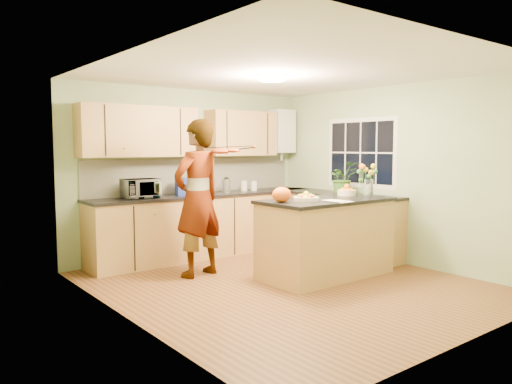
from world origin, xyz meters
TOP-DOWN VIEW (x-y plane):
  - floor at (0.00, 0.00)m, footprint 4.50×4.50m
  - ceiling at (0.00, 0.00)m, footprint 4.00×4.50m
  - wall_back at (0.00, 2.25)m, footprint 4.00×0.02m
  - wall_front at (0.00, -2.25)m, footprint 4.00×0.02m
  - wall_left at (-2.00, 0.00)m, footprint 0.02×4.50m
  - wall_right at (2.00, 0.00)m, footprint 0.02×4.50m
  - back_counter at (0.10, 1.95)m, footprint 3.64×0.62m
  - right_counter at (1.70, 0.85)m, footprint 0.62×2.24m
  - splashback at (0.10, 2.23)m, footprint 3.60×0.02m
  - upper_cabinets at (-0.18, 2.08)m, footprint 3.20×0.34m
  - boiler at (1.70, 2.09)m, footprint 0.40×0.30m
  - window_right at (1.99, 0.60)m, footprint 0.01×1.30m
  - light_switch at (-1.99, -0.60)m, footprint 0.02×0.09m
  - ceiling_lamp at (0.00, 0.30)m, footprint 0.30×0.30m
  - peninsula_island at (0.65, 0.01)m, footprint 1.72×0.88m
  - fruit_dish at (0.30, 0.01)m, footprint 0.31×0.31m
  - orange_bowl at (1.20, 0.16)m, footprint 0.25×0.25m
  - flower_vase at (1.25, -0.17)m, footprint 0.28×0.28m
  - orange_bag at (-0.05, 0.06)m, footprint 0.26×0.23m
  - papers at (0.55, -0.29)m, footprint 0.22×0.30m
  - violinist at (-0.62, 1.01)m, footprint 0.80×0.61m
  - violin at (-0.42, 0.79)m, footprint 0.61×0.53m
  - microwave at (-0.97, 1.93)m, footprint 0.48×0.33m
  - blue_box at (-0.25, 1.92)m, footprint 0.37×0.31m
  - kettle at (0.45, 1.94)m, footprint 0.15×0.15m
  - jar_cream at (0.82, 1.98)m, footprint 0.11×0.11m
  - jar_white at (0.98, 1.93)m, footprint 0.11×0.11m
  - potted_plant at (1.70, 0.70)m, footprint 0.50×0.46m

SIDE VIEW (x-z plane):
  - floor at x=0.00m, z-range 0.00..0.00m
  - back_counter at x=0.10m, z-range 0.00..0.94m
  - right_counter at x=1.70m, z-range 0.00..0.94m
  - peninsula_island at x=0.65m, z-range 0.00..0.99m
  - papers at x=0.55m, z-range 0.99..1.00m
  - violinist at x=-0.62m, z-range 0.00..1.98m
  - jar_white at x=0.98m, z-range 0.94..1.09m
  - jar_cream at x=0.82m, z-range 0.94..1.10m
  - fruit_dish at x=0.30m, z-range 0.98..1.08m
  - orange_bowl at x=1.20m, z-range 0.97..1.12m
  - kettle at x=0.45m, z-range 0.91..1.19m
  - blue_box at x=-0.25m, z-range 0.94..1.19m
  - microwave at x=-0.97m, z-range 0.94..1.20m
  - orange_bag at x=-0.05m, z-range 0.99..1.17m
  - potted_plant at x=1.70m, z-range 0.94..1.41m
  - splashback at x=0.10m, z-range 0.94..1.46m
  - wall_back at x=0.00m, z-range 0.00..2.50m
  - wall_front at x=0.00m, z-range 0.00..2.50m
  - wall_left at x=-2.00m, z-range 0.00..2.50m
  - wall_right at x=2.00m, z-range 0.00..2.50m
  - light_switch at x=-1.99m, z-range 1.26..1.34m
  - flower_vase at x=1.25m, z-range 1.07..1.58m
  - window_right at x=1.99m, z-range 1.02..2.08m
  - violin at x=-0.42m, z-range 1.51..1.66m
  - upper_cabinets at x=-0.18m, z-range 1.50..2.20m
  - boiler at x=1.70m, z-range 1.47..2.33m
  - ceiling_lamp at x=0.00m, z-range 2.43..2.50m
  - ceiling at x=0.00m, z-range 2.49..2.51m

